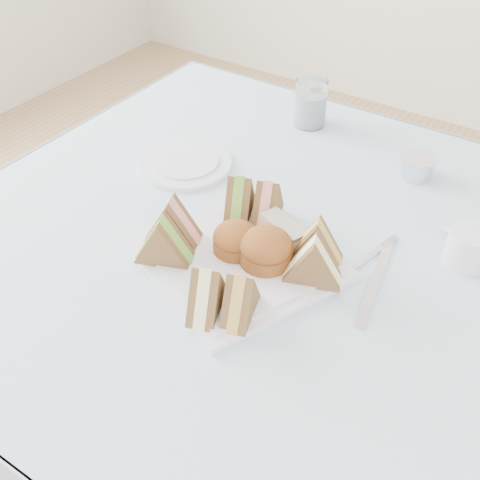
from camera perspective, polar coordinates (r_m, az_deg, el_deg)
The scene contains 21 objects.
floor at distance 1.59m, azimuth 0.70°, elevation -20.66°, with size 4.00×4.00×0.00m, color #9E7751.
table at distance 1.28m, azimuth 0.84°, elevation -12.44°, with size 0.90×0.90×0.74m, color brown.
tablecloth at distance 1.02m, azimuth 1.03°, elevation 0.62°, with size 1.02×1.02×0.01m, color silver.
serving_plate at distance 0.95m, azimuth 0.00°, elevation -2.05°, with size 0.27×0.27×0.01m, color silver.
sandwich_fl_a at distance 0.96m, azimuth -6.45°, elevation 1.89°, with size 0.09×0.04×0.08m, color brown, non-canonical shape.
sandwich_fl_b at distance 0.92m, azimuth -7.29°, elevation 0.10°, with size 0.09×0.04×0.08m, color brown, non-canonical shape.
sandwich_fr_a at distance 0.83m, azimuth 0.03°, elevation -5.22°, with size 0.08×0.04×0.07m, color brown, non-canonical shape.
sandwich_fr_b at distance 0.84m, azimuth -3.18°, elevation -4.68°, with size 0.09×0.04×0.08m, color brown, non-canonical shape.
sandwich_bl_a at distance 1.01m, azimuth -0.02°, elevation 4.25°, with size 0.09×0.04×0.08m, color brown, non-canonical shape.
sandwich_bl_b at distance 1.01m, azimuth 2.65°, elevation 3.85°, with size 0.08×0.04×0.07m, color brown, non-canonical shape.
sandwich_br_a at distance 0.89m, azimuth 6.96°, elevation -1.82°, with size 0.09×0.04×0.08m, color brown, non-canonical shape.
sandwich_br_b at distance 0.93m, azimuth 7.27°, elevation -0.01°, with size 0.08×0.04×0.07m, color brown, non-canonical shape.
scone_left at distance 0.94m, azimuth -0.40°, elevation 0.09°, with size 0.07×0.07×0.05m, color brown.
scone_right at distance 0.92m, azimuth 2.47°, elevation -0.81°, with size 0.08×0.08×0.06m, color brown.
pastry_slice at distance 0.96m, azimuth 4.19°, elevation 0.72°, with size 0.08×0.03×0.04m, color tan.
side_plate at distance 1.18m, azimuth -5.21°, elevation 7.20°, with size 0.18×0.18×0.01m, color silver.
water_glass at distance 1.31m, azimuth 6.72°, elevation 12.79°, with size 0.07×0.07×0.10m, color white.
tea_strainer at distance 1.19m, azimuth 16.49°, elevation 6.57°, with size 0.07×0.07×0.04m, color silver.
knife at distance 0.94m, azimuth 12.71°, elevation -3.95°, with size 0.02×0.20×0.00m, color silver.
fork at distance 0.95m, azimuth 10.23°, elevation -2.97°, with size 0.01×0.18×0.00m, color silver.
creamer_jug at distance 1.00m, azimuth 20.79°, elevation -0.65°, with size 0.07×0.07×0.06m, color silver.
Camera 1 is at (0.42, -0.67, 1.38)m, focal length 45.00 mm.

